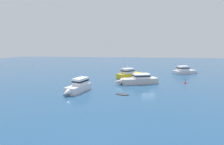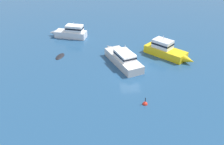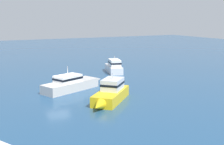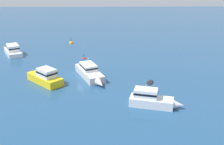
{
  "view_description": "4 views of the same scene",
  "coord_description": "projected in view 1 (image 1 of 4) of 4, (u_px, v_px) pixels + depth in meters",
  "views": [
    {
      "loc": [
        2.32,
        35.85,
        7.17
      ],
      "look_at": [
        7.52,
        -2.34,
        1.57
      ],
      "focal_mm": 29.45,
      "sensor_mm": 36.0,
      "label": 1
    },
    {
      "loc": [
        -27.77,
        3.77,
        16.01
      ],
      "look_at": [
        -2.55,
        2.5,
        1.26
      ],
      "focal_mm": 40.83,
      "sensor_mm": 36.0,
      "label": 2
    },
    {
      "loc": [
        -9.14,
        -31.2,
        8.46
      ],
      "look_at": [
        7.22,
        0.84,
        1.63
      ],
      "focal_mm": 47.49,
      "sensor_mm": 36.0,
      "label": 3
    },
    {
      "loc": [
        40.36,
        3.29,
        15.0
      ],
      "look_at": [
        3.45,
        4.11,
        1.24
      ],
      "focal_mm": 44.67,
      "sensor_mm": 36.0,
      "label": 4
    }
  ],
  "objects": [
    {
      "name": "powerboat",
      "position": [
        184.0,
        70.0,
        48.26
      ],
      "size": [
        7.62,
        4.97,
        1.97
      ],
      "rotation": [
        0.0,
        0.0,
        3.62
      ],
      "color": "white",
      "rests_on": "ground"
    },
    {
      "name": "ground_plane",
      "position": [
        148.0,
        83.0,
        35.87
      ],
      "size": [
        160.0,
        160.0,
        0.0
      ],
      "primitive_type": "plane",
      "color": "navy"
    },
    {
      "name": "mooring_buoy",
      "position": [
        185.0,
        83.0,
        35.59
      ],
      "size": [
        0.55,
        0.55,
        1.08
      ],
      "color": "red",
      "rests_on": "ground"
    },
    {
      "name": "tender",
      "position": [
        122.0,
        95.0,
        27.21
      ],
      "size": [
        2.32,
        1.55,
        0.36
      ],
      "rotation": [
        0.0,
        0.0,
        2.84
      ],
      "color": "black",
      "rests_on": "ground"
    },
    {
      "name": "launch_1",
      "position": [
        78.0,
        86.0,
        28.9
      ],
      "size": [
        3.12,
        6.35,
        2.61
      ],
      "rotation": [
        0.0,
        0.0,
        1.3
      ],
      "color": "white",
      "rests_on": "ground"
    },
    {
      "name": "motor_cruiser",
      "position": [
        138.0,
        80.0,
        35.15
      ],
      "size": [
        8.66,
        4.85,
        2.86
      ],
      "rotation": [
        0.0,
        0.0,
        0.39
      ],
      "color": "silver",
      "rests_on": "ground"
    },
    {
      "name": "launch",
      "position": [
        130.0,
        74.0,
        41.53
      ],
      "size": [
        6.31,
        6.28,
        2.83
      ],
      "rotation": [
        0.0,
        0.0,
        3.92
      ],
      "color": "yellow",
      "rests_on": "ground"
    }
  ]
}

